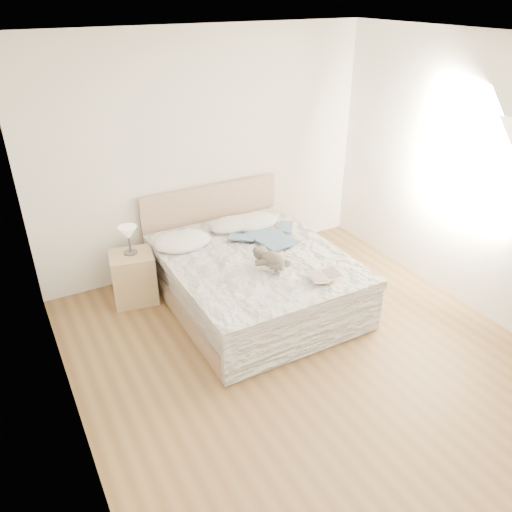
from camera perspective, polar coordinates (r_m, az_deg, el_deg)
name	(u,v)px	position (r m, az deg, el deg)	size (l,w,h in m)	color
floor	(313,363)	(4.68, 6.56, -12.08)	(4.00, 4.50, 0.00)	brown
ceiling	(336,44)	(3.58, 9.13, 22.85)	(4.00, 4.50, 0.00)	silver
wall_back	(206,155)	(5.78, -5.72, 11.46)	(4.00, 0.02, 2.70)	white
wall_left	(56,298)	(3.30, -21.89, -4.48)	(0.02, 4.50, 2.70)	white
wall_right	(494,186)	(5.31, 25.57, 7.23)	(0.02, 4.50, 2.70)	white
window	(470,167)	(5.44, 23.25, 9.30)	(0.02, 1.30, 1.10)	white
bed	(251,276)	(5.32, -0.57, -2.28)	(1.72, 2.14, 1.00)	tan
nightstand	(134,277)	(5.51, -13.80, -2.39)	(0.45, 0.40, 0.56)	tan
table_lamp	(128,234)	(5.30, -14.39, 2.41)	(0.21, 0.21, 0.31)	#514B46
pillow_left	(182,241)	(5.36, -8.42, 1.66)	(0.62, 0.43, 0.19)	white
pillow_middle	(231,225)	(5.68, -2.85, 3.59)	(0.52, 0.37, 0.16)	silver
pillow_right	(255,222)	(5.74, -0.09, 3.90)	(0.56, 0.39, 0.17)	white
blouse	(272,238)	(5.40, 1.81, 2.08)	(0.56, 0.60, 0.02)	#37516C
photo_book	(182,244)	(5.31, -8.45, 1.31)	(0.29, 0.20, 0.02)	white
childrens_book	(324,276)	(4.73, 7.81, -2.29)	(0.33, 0.22, 0.02)	beige
teddy_bear	(273,265)	(4.83, 1.92, -1.06)	(0.24, 0.34, 0.18)	#575143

